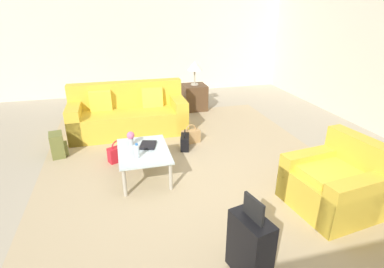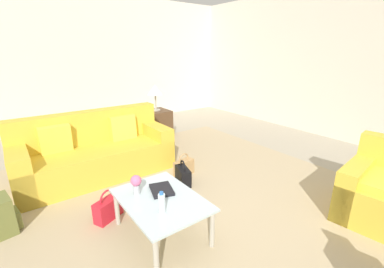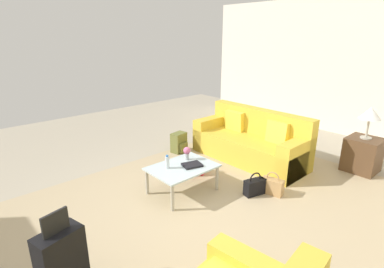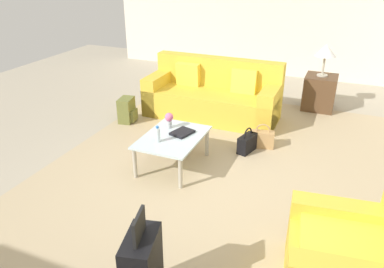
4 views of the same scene
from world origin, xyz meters
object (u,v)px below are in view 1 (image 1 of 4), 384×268
Objects in this scene: side_table at (195,97)px; handbag_black at (185,142)px; handbag_tan at (191,136)px; flower_vase at (131,137)px; couch at (128,116)px; handbag_red at (118,153)px; table_lamp at (195,66)px; backpack_olive at (58,145)px; water_bottle at (137,151)px; coffee_table at (144,153)px; coffee_table_book at (148,145)px; armchair at (337,185)px; suitcase_black at (250,246)px.

side_table is 1.66× the size of handbag_black.
flower_vase is at bearing -55.94° from handbag_tan.
handbag_black is (1.05, 0.87, -0.19)m from couch.
handbag_black is at bearing 98.18° from handbag_red.
handbag_black is (2.06, -0.73, -0.89)m from table_lamp.
side_table is 1.48× the size of backpack_olive.
water_bottle is 0.34× the size of side_table.
couch is at bearing -176.81° from coffee_table.
coffee_table_book reaches higher than handbag_tan.
handbag_tan is (-0.95, 0.93, -0.24)m from coffee_table.
table_lamp is at bearing 122.17° from couch.
coffee_table reaches higher than handbag_red.
suitcase_black is at bearing -64.25° from armchair.
couch is 3.83m from armchair.
table_lamp is at bearing 140.17° from handbag_red.
armchair is 2.58× the size of backpack_olive.
suitcase_black is 2.37× the size of handbag_red.
coffee_table is 2.69× the size of handbag_tan.
flower_vase reaches higher than coffee_table.
backpack_olive is (-1.00, -1.29, -0.17)m from coffee_table.
flower_vase is 0.51× the size of backpack_olive.
backpack_olive is (-0.78, -1.14, -0.35)m from flower_vase.
coffee_table_book is (-0.32, 0.18, -0.08)m from water_bottle.
handbag_tan is (-2.95, 0.23, -0.23)m from suitcase_black.
coffee_table_book is at bearing -124.04° from armchair.
couch reaches higher than side_table.
water_bottle is 0.51× the size of backpack_olive.
flower_vase is 0.57× the size of handbag_red.
armchair is at bearing 9.29° from side_table.
water_bottle is at bearing -0.00° from couch.
handbag_black is (-0.52, 0.92, -0.41)m from flower_vase.
flower_vase is at bearing -60.44° from handbag_black.
suitcase_black reaches higher than backpack_olive.
table_lamp is (-2.58, 1.65, 0.48)m from flower_vase.
side_table is (-4.09, -0.67, -0.00)m from armchair.
couch reaches higher than handbag_black.
side_table is at bearing 162.96° from handbag_tan.
side_table reaches higher than coffee_table_book.
table_lamp is 3.02m from handbag_red.
couch is at bearing -157.41° from coffee_table_book.
coffee_table is 4.69× the size of flower_vase.
water_bottle is 3.41m from side_table.
handbag_tan is (1.85, -0.57, -0.17)m from side_table.
coffee_table is 3.53× the size of coffee_table_book.
coffee_table is at bearing -120.76° from armchair.
handbag_red is at bearing -81.82° from handbag_black.
side_table is 1.09× the size of table_lamp.
coffee_table is 0.32m from flower_vase.
flower_vase is 0.38× the size of table_lamp.
handbag_black is (-0.62, 0.69, -0.31)m from coffee_table_book.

